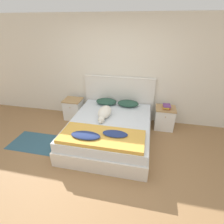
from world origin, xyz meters
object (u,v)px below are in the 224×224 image
object	(u,v)px
nightstand_left	(74,109)
nightstand_right	(164,118)
pillow_left	(106,101)
pillow_right	(128,103)
dog	(105,113)
bed	(110,130)
book_stack	(166,107)

from	to	relation	value
nightstand_left	nightstand_right	bearing A→B (deg)	0.00
pillow_left	pillow_right	world-z (taller)	same
nightstand_left	dog	bearing A→B (deg)	-31.73
pillow_left	dog	xyz separation A→B (m)	(0.12, -0.66, 0.03)
bed	dog	size ratio (longest dim) A/B	2.86
bed	nightstand_right	world-z (taller)	nightstand_right
book_stack	pillow_right	bearing A→B (deg)	176.91
nightstand_right	book_stack	world-z (taller)	book_stack
pillow_right	book_stack	bearing A→B (deg)	-3.09
bed	nightstand_left	bearing A→B (deg)	146.61
nightstand_left	pillow_right	xyz separation A→B (m)	(1.46, 0.02, 0.29)
book_stack	bed	bearing A→B (deg)	-147.55
bed	book_stack	size ratio (longest dim) A/B	8.93
dog	bed	bearing A→B (deg)	-43.02
nightstand_left	nightstand_right	size ratio (longest dim) A/B	1.00
bed	nightstand_left	world-z (taller)	nightstand_left
bed	dog	world-z (taller)	dog
bed	pillow_right	xyz separation A→B (m)	(0.28, 0.80, 0.32)
nightstand_right	dog	world-z (taller)	dog
bed	nightstand_right	distance (m)	1.41
bed	nightstand_left	xyz separation A→B (m)	(-1.18, 0.78, 0.03)
pillow_right	book_stack	world-z (taller)	pillow_right
book_stack	pillow_left	bearing A→B (deg)	178.07
bed	pillow_right	distance (m)	0.91
nightstand_right	pillow_right	xyz separation A→B (m)	(-0.90, 0.02, 0.29)
pillow_left	dog	bearing A→B (deg)	-79.43
bed	pillow_left	size ratio (longest dim) A/B	3.96
bed	dog	xyz separation A→B (m)	(-0.15, 0.14, 0.35)
bed	nightstand_left	size ratio (longest dim) A/B	3.75
pillow_right	dog	bearing A→B (deg)	-123.01
nightstand_right	pillow_left	bearing A→B (deg)	179.05
nightstand_left	pillow_right	size ratio (longest dim) A/B	1.06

